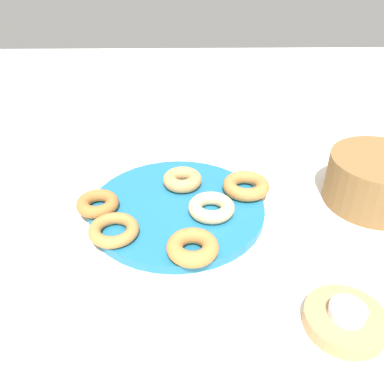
# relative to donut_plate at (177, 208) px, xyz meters

# --- Properties ---
(ground_plane) EXTENTS (2.40, 2.40, 0.00)m
(ground_plane) POSITION_rel_donut_plate_xyz_m (0.00, 0.00, -0.01)
(ground_plane) COLOR white
(donut_plate) EXTENTS (0.35, 0.35, 0.02)m
(donut_plate) POSITION_rel_donut_plate_xyz_m (0.00, 0.00, 0.00)
(donut_plate) COLOR #1E6B93
(donut_plate) RESTS_ON ground_plane
(donut_0) EXTENTS (0.13, 0.13, 0.03)m
(donut_0) POSITION_rel_donut_plate_xyz_m (-0.04, 0.14, 0.02)
(donut_0) COLOR #BC7A3D
(donut_0) RESTS_ON donut_plate
(donut_1) EXTENTS (0.10, 0.10, 0.02)m
(donut_1) POSITION_rel_donut_plate_xyz_m (0.09, -0.11, 0.02)
(donut_1) COLOR #BC7A3D
(donut_1) RESTS_ON donut_plate
(donut_2) EXTENTS (0.09, 0.09, 0.02)m
(donut_2) POSITION_rel_donut_plate_xyz_m (0.01, -0.15, 0.02)
(donut_2) COLOR #AD6B33
(donut_2) RESTS_ON donut_plate
(donut_3) EXTENTS (0.08, 0.08, 0.03)m
(donut_3) POSITION_rel_donut_plate_xyz_m (-0.07, 0.01, 0.02)
(donut_3) COLOR tan
(donut_3) RESTS_ON donut_plate
(donut_4) EXTENTS (0.11, 0.11, 0.03)m
(donut_4) POSITION_rel_donut_plate_xyz_m (0.03, 0.07, 0.02)
(donut_4) COLOR #EABC84
(donut_4) RESTS_ON donut_plate
(donut_5) EXTENTS (0.10, 0.10, 0.03)m
(donut_5) POSITION_rel_donut_plate_xyz_m (0.14, 0.03, 0.02)
(donut_5) COLOR #BC7A3D
(donut_5) RESTS_ON donut_plate
(candle_holder) EXTENTS (0.12, 0.12, 0.02)m
(candle_holder) POSITION_rel_donut_plate_xyz_m (0.28, 0.24, 0.00)
(candle_holder) COLOR tan
(candle_holder) RESTS_ON ground_plane
(tealight) EXTENTS (0.05, 0.05, 0.01)m
(tealight) POSITION_rel_donut_plate_xyz_m (0.28, 0.24, 0.02)
(tealight) COLOR silver
(tealight) RESTS_ON candle_holder
(basket) EXTENTS (0.28, 0.28, 0.10)m
(basket) POSITION_rel_donut_plate_xyz_m (-0.03, 0.40, 0.04)
(basket) COLOR brown
(basket) RESTS_ON ground_plane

